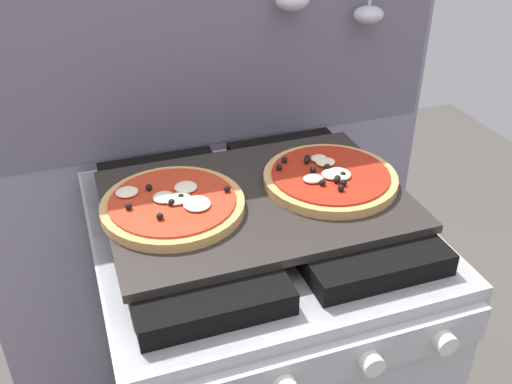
{
  "coord_description": "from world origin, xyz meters",
  "views": [
    {
      "loc": [
        -0.3,
        -0.86,
        1.49
      ],
      "look_at": [
        0.0,
        0.0,
        0.93
      ],
      "focal_mm": 41.44,
      "sensor_mm": 36.0,
      "label": 1
    }
  ],
  "objects_px": {
    "stove": "(256,373)",
    "pizza_left": "(173,204)",
    "baking_tray": "(256,200)",
    "pizza_right": "(331,178)"
  },
  "relations": [
    {
      "from": "baking_tray",
      "to": "pizza_left",
      "type": "relative_size",
      "value": 2.14
    },
    {
      "from": "baking_tray",
      "to": "pizza_right",
      "type": "distance_m",
      "value": 0.15
    },
    {
      "from": "stove",
      "to": "pizza_left",
      "type": "relative_size",
      "value": 3.57
    },
    {
      "from": "baking_tray",
      "to": "pizza_left",
      "type": "distance_m",
      "value": 0.15
    },
    {
      "from": "baking_tray",
      "to": "pizza_right",
      "type": "relative_size",
      "value": 2.14
    },
    {
      "from": "baking_tray",
      "to": "pizza_left",
      "type": "xyz_separation_m",
      "value": [
        -0.15,
        0.01,
        0.02
      ]
    },
    {
      "from": "stove",
      "to": "pizza_right",
      "type": "xyz_separation_m",
      "value": [
        0.15,
        -0.0,
        0.48
      ]
    },
    {
      "from": "stove",
      "to": "baking_tray",
      "type": "bearing_deg",
      "value": 90.0
    },
    {
      "from": "baking_tray",
      "to": "pizza_left",
      "type": "height_order",
      "value": "pizza_left"
    },
    {
      "from": "baking_tray",
      "to": "pizza_left",
      "type": "bearing_deg",
      "value": 177.62
    }
  ]
}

